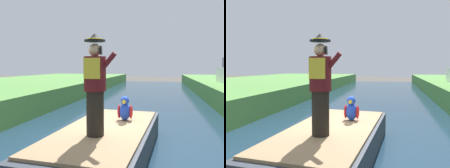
% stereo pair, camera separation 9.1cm
% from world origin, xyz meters
% --- Properties ---
extents(ground_plane, '(80.00, 80.00, 0.00)m').
position_xyz_m(ground_plane, '(0.00, 0.00, 0.00)').
color(ground_plane, '#4C4742').
extents(canal_water, '(6.68, 48.00, 0.10)m').
position_xyz_m(canal_water, '(0.00, 0.00, 0.05)').
color(canal_water, '#1E384C').
rests_on(canal_water, ground).
extents(boat, '(2.07, 4.31, 0.61)m').
position_xyz_m(boat, '(0.00, -0.43, 0.40)').
color(boat, '#333842').
rests_on(boat, canal_water).
extents(person_pirate, '(0.61, 0.42, 1.85)m').
position_xyz_m(person_pirate, '(-0.05, -1.05, 1.64)').
color(person_pirate, black).
rests_on(person_pirate, boat).
extents(parrot_plush, '(0.36, 0.35, 0.57)m').
position_xyz_m(parrot_plush, '(0.29, 0.28, 0.95)').
color(parrot_plush, blue).
rests_on(parrot_plush, boat).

